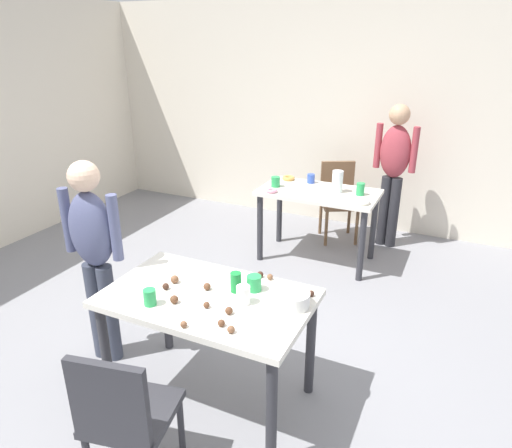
# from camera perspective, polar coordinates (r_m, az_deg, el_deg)

# --- Properties ---
(ground_plane) EXTENTS (6.40, 6.40, 0.00)m
(ground_plane) POSITION_cam_1_polar(r_m,az_deg,el_deg) (3.38, -5.35, -17.77)
(ground_plane) COLOR gray
(wall_back) EXTENTS (6.40, 0.10, 2.60)m
(wall_back) POSITION_cam_1_polar(r_m,az_deg,el_deg) (5.65, 11.10, 12.89)
(wall_back) COLOR beige
(wall_back) RESTS_ON ground_plane
(dining_table_near) EXTENTS (1.22, 0.74, 0.75)m
(dining_table_near) POSITION_cam_1_polar(r_m,az_deg,el_deg) (2.82, -5.93, -10.54)
(dining_table_near) COLOR silver
(dining_table_near) RESTS_ON ground_plane
(dining_table_far) EXTENTS (1.16, 0.64, 0.75)m
(dining_table_far) POSITION_cam_1_polar(r_m,az_deg,el_deg) (4.66, 7.68, 2.75)
(dining_table_far) COLOR silver
(dining_table_far) RESTS_ON ground_plane
(chair_near_table) EXTENTS (0.47, 0.47, 0.87)m
(chair_near_table) POSITION_cam_1_polar(r_m,az_deg,el_deg) (2.46, -15.97, -21.60)
(chair_near_table) COLOR #2D2D33
(chair_near_table) RESTS_ON ground_plane
(chair_far_table) EXTENTS (0.54, 0.54, 0.87)m
(chair_far_table) POSITION_cam_1_polar(r_m,az_deg,el_deg) (5.31, 10.12, 3.43)
(chair_far_table) COLOR brown
(chair_far_table) RESTS_ON ground_plane
(person_girl_near) EXTENTS (0.45, 0.22, 1.46)m
(person_girl_near) POSITION_cam_1_polar(r_m,az_deg,el_deg) (3.24, -19.38, -2.74)
(person_girl_near) COLOR #383D4C
(person_girl_near) RESTS_ON ground_plane
(person_adult_far) EXTENTS (0.46, 0.24, 1.54)m
(person_adult_far) POSITION_cam_1_polar(r_m,az_deg,el_deg) (5.10, 16.67, 7.13)
(person_adult_far) COLOR #28282D
(person_adult_far) RESTS_ON ground_plane
(mixing_bowl) EXTENTS (0.20, 0.20, 0.09)m
(mixing_bowl) POSITION_cam_1_polar(r_m,az_deg,el_deg) (2.64, 4.55, -9.21)
(mixing_bowl) COLOR white
(mixing_bowl) RESTS_ON dining_table_near
(soda_can) EXTENTS (0.07, 0.07, 0.12)m
(soda_can) POSITION_cam_1_polar(r_m,az_deg,el_deg) (2.76, -2.50, -7.18)
(soda_can) COLOR #198438
(soda_can) RESTS_ON dining_table_near
(fork_near) EXTENTS (0.17, 0.02, 0.01)m
(fork_near) POSITION_cam_1_polar(r_m,az_deg,el_deg) (2.91, -16.09, -7.75)
(fork_near) COLOR silver
(fork_near) RESTS_ON dining_table_near
(cup_near_0) EXTENTS (0.09, 0.09, 0.09)m
(cup_near_0) POSITION_cam_1_polar(r_m,az_deg,el_deg) (2.78, -0.24, -7.31)
(cup_near_0) COLOR green
(cup_near_0) RESTS_ON dining_table_near
(cup_near_1) EXTENTS (0.08, 0.08, 0.11)m
(cup_near_1) POSITION_cam_1_polar(r_m,az_deg,el_deg) (2.65, -1.58, -8.74)
(cup_near_1) COLOR white
(cup_near_1) RESTS_ON dining_table_near
(cup_near_2) EXTENTS (0.07, 0.07, 0.10)m
(cup_near_2) POSITION_cam_1_polar(r_m,az_deg,el_deg) (2.70, -12.97, -8.79)
(cup_near_2) COLOR green
(cup_near_2) RESTS_ON dining_table_near
(cake_ball_0) EXTENTS (0.04, 0.04, 0.04)m
(cake_ball_0) POSITION_cam_1_polar(r_m,az_deg,el_deg) (2.75, 6.83, -8.51)
(cake_ball_0) COLOR #3D2319
(cake_ball_0) RESTS_ON dining_table_near
(cake_ball_1) EXTENTS (0.04, 0.04, 0.04)m
(cake_ball_1) POSITION_cam_1_polar(r_m,az_deg,el_deg) (2.48, -4.30, -12.10)
(cake_ball_1) COLOR brown
(cake_ball_1) RESTS_ON dining_table_near
(cake_ball_2) EXTENTS (0.04, 0.04, 0.04)m
(cake_ball_2) POSITION_cam_1_polar(r_m,az_deg,el_deg) (2.79, 5.38, -7.92)
(cake_ball_2) COLOR brown
(cake_ball_2) RESTS_ON dining_table_near
(cake_ball_3) EXTENTS (0.04, 0.04, 0.04)m
(cake_ball_3) POSITION_cam_1_polar(r_m,az_deg,el_deg) (2.43, -3.10, -12.86)
(cake_ball_3) COLOR brown
(cake_ball_3) RESTS_ON dining_table_near
(cake_ball_4) EXTENTS (0.04, 0.04, 0.04)m
(cake_ball_4) POSITION_cam_1_polar(r_m,az_deg,el_deg) (2.85, -11.08, -7.56)
(cake_ball_4) COLOR #3D2319
(cake_ball_4) RESTS_ON dining_table_near
(cake_ball_5) EXTENTS (0.04, 0.04, 0.04)m
(cake_ball_5) POSITION_cam_1_polar(r_m,az_deg,el_deg) (2.81, -6.06, -7.68)
(cake_ball_5) COLOR brown
(cake_ball_5) RESTS_ON dining_table_near
(cake_ball_6) EXTENTS (0.05, 0.05, 0.05)m
(cake_ball_6) POSITION_cam_1_polar(r_m,az_deg,el_deg) (2.70, -10.06, -9.15)
(cake_ball_6) COLOR brown
(cake_ball_6) RESTS_ON dining_table_near
(cake_ball_7) EXTENTS (0.04, 0.04, 0.04)m
(cake_ball_7) POSITION_cam_1_polar(r_m,az_deg,el_deg) (2.49, -8.92, -12.14)
(cake_ball_7) COLOR brown
(cake_ball_7) RESTS_ON dining_table_near
(cake_ball_8) EXTENTS (0.04, 0.04, 0.04)m
(cake_ball_8) POSITION_cam_1_polar(r_m,az_deg,el_deg) (2.91, 1.73, -6.54)
(cake_ball_8) COLOR brown
(cake_ball_8) RESTS_ON dining_table_near
(cake_ball_9) EXTENTS (0.05, 0.05, 0.05)m
(cake_ball_9) POSITION_cam_1_polar(r_m,az_deg,el_deg) (2.91, -10.01, -6.73)
(cake_ball_9) COLOR brown
(cake_ball_9) RESTS_ON dining_table_near
(cake_ball_10) EXTENTS (0.04, 0.04, 0.04)m
(cake_ball_10) POSITION_cam_1_polar(r_m,az_deg,el_deg) (2.93, 0.53, -6.25)
(cake_ball_10) COLOR #3D2319
(cake_ball_10) RESTS_ON dining_table_near
(cake_ball_11) EXTENTS (0.04, 0.04, 0.04)m
(cake_ball_11) POSITION_cam_1_polar(r_m,az_deg,el_deg) (2.57, -3.36, -10.62)
(cake_ball_11) COLOR brown
(cake_ball_11) RESTS_ON dining_table_near
(cake_ball_12) EXTENTS (0.04, 0.04, 0.04)m
(cake_ball_12) POSITION_cam_1_polar(r_m,az_deg,el_deg) (2.64, -6.13, -9.91)
(cake_ball_12) COLOR brown
(cake_ball_12) RESTS_ON dining_table_near
(pitcher_far) EXTENTS (0.11, 0.11, 0.22)m
(pitcher_far) POSITION_cam_1_polar(r_m,az_deg,el_deg) (4.58, 10.02, 5.18)
(pitcher_far) COLOR white
(pitcher_far) RESTS_ON dining_table_far
(cup_far_0) EXTENTS (0.08, 0.08, 0.12)m
(cup_far_0) POSITION_cam_1_polar(r_m,az_deg,el_deg) (4.55, 12.76, 4.22)
(cup_far_0) COLOR green
(cup_far_0) RESTS_ON dining_table_far
(cup_far_1) EXTENTS (0.09, 0.09, 0.10)m
(cup_far_1) POSITION_cam_1_polar(r_m,az_deg,el_deg) (4.70, 2.44, 5.23)
(cup_far_1) COLOR green
(cup_far_1) RESTS_ON dining_table_far
(cup_far_2) EXTENTS (0.08, 0.08, 0.09)m
(cup_far_2) POSITION_cam_1_polar(r_m,az_deg,el_deg) (4.85, 6.79, 5.58)
(cup_far_2) COLOR #3351B2
(cup_far_2) RESTS_ON dining_table_far
(donut_far_0) EXTENTS (0.12, 0.12, 0.03)m
(donut_far_0) POSITION_cam_1_polar(r_m,az_deg,el_deg) (4.53, 1.95, 4.14)
(donut_far_0) COLOR pink
(donut_far_0) RESTS_ON dining_table_far
(donut_far_1) EXTENTS (0.13, 0.13, 0.04)m
(donut_far_1) POSITION_cam_1_polar(r_m,az_deg,el_deg) (4.95, 4.03, 5.68)
(donut_far_1) COLOR gold
(donut_far_1) RESTS_ON dining_table_far
(donut_far_2) EXTENTS (0.14, 0.14, 0.04)m
(donut_far_2) POSITION_cam_1_polar(r_m,az_deg,el_deg) (4.32, 13.04, 2.70)
(donut_far_2) COLOR white
(donut_far_2) RESTS_ON dining_table_far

